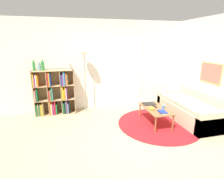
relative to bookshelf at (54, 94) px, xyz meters
name	(u,v)px	position (x,y,z in m)	size (l,w,h in m)	color
ground_plane	(136,151)	(1.58, -2.23, -0.58)	(14.00, 14.00, 0.00)	tan
wall_back	(108,66)	(1.61, 0.21, 0.71)	(7.67, 0.11, 2.60)	silver
wall_right	(205,68)	(3.94, -1.02, 0.72)	(0.08, 5.42, 2.60)	silver
rug	(158,124)	(2.53, -1.32, -0.58)	(2.00, 2.00, 0.01)	#B2191E
bookshelf	(54,94)	(0.00, 0.00, 0.00)	(1.08, 0.34, 1.25)	tan
floor_lamp	(84,62)	(0.87, -0.08, 0.86)	(0.28, 0.28, 1.73)	gray
couch	(191,109)	(3.52, -1.23, -0.31)	(0.88, 1.84, 0.73)	#CCB793
coffee_table	(155,110)	(2.47, -1.25, -0.22)	(0.52, 0.98, 0.40)	brown
laptop	(149,104)	(2.44, -0.94, -0.17)	(0.34, 0.25, 0.02)	black
bowl	(152,109)	(2.33, -1.31, -0.15)	(0.15, 0.15, 0.05)	orange
book_stack_on_table	(163,112)	(2.48, -1.56, -0.16)	(0.16, 0.21, 0.04)	silver
cup	(163,107)	(2.63, -1.33, -0.14)	(0.07, 0.07, 0.08)	teal
remote	(155,107)	(2.48, -1.18, -0.17)	(0.08, 0.15, 0.02)	black
bottle_left	(34,66)	(-0.44, 0.00, 0.79)	(0.07, 0.07, 0.28)	#2D8438
bottle_middle	(40,67)	(-0.30, -0.01, 0.76)	(0.06, 0.06, 0.23)	#6B93A3
bottle_right	(43,66)	(-0.22, 0.00, 0.79)	(0.08, 0.08, 0.28)	#2D8438
vase_on_shelf	(69,66)	(0.46, 0.00, 0.75)	(0.11, 0.11, 0.16)	#B7B2A8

